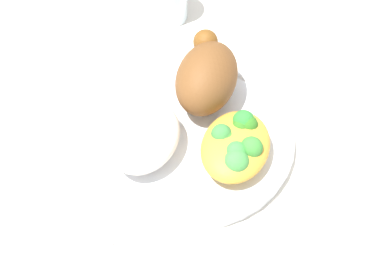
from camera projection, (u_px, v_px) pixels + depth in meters
The scene contains 6 objects.
ground_plane at pixel (192, 142), 0.66m from camera, with size 2.00×2.00×0.00m, color silver.
plate at pixel (192, 137), 0.65m from camera, with size 0.25×0.25×0.02m.
roasted_chicken at pixel (203, 75), 0.65m from camera, with size 0.12×0.07×0.08m.
rice_pile at pixel (144, 137), 0.62m from camera, with size 0.11×0.08×0.04m, color white.
mac_cheese_with_broccoli at pixel (236, 144), 0.61m from camera, with size 0.10×0.08×0.04m.
fork at pixel (139, 248), 0.57m from camera, with size 0.02×0.14×0.01m.
Camera 1 is at (-0.38, -0.12, 0.53)m, focal length 49.96 mm.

